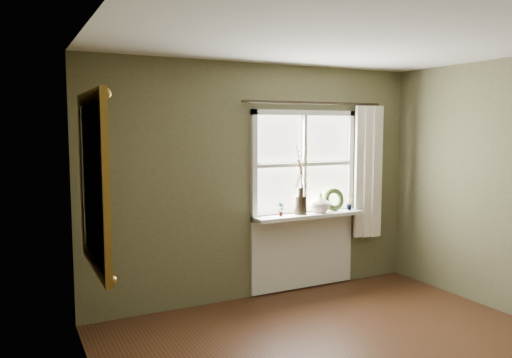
{
  "coord_description": "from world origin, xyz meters",
  "views": [
    {
      "loc": [
        -2.53,
        -2.65,
        1.9
      ],
      "look_at": [
        -0.41,
        1.55,
        1.42
      ],
      "focal_mm": 35.0,
      "sensor_mm": 36.0,
      "label": 1
    }
  ],
  "objects": [
    {
      "name": "ceiling",
      "position": [
        0.0,
        0.0,
        2.6
      ],
      "size": [
        4.5,
        4.5,
        0.0
      ],
      "primitive_type": "plane",
      "color": "silver",
      "rests_on": "ground"
    },
    {
      "name": "curtain",
      "position": [
        1.39,
        2.13,
        1.37
      ],
      "size": [
        0.36,
        0.12,
        1.59
      ],
      "primitive_type": "cube",
      "color": "white",
      "rests_on": "wall_back"
    },
    {
      "name": "wall_left",
      "position": [
        -2.05,
        0.0,
        1.3
      ],
      "size": [
        0.1,
        4.5,
        2.6
      ],
      "primitive_type": "cube",
      "color": "brown",
      "rests_on": "ground"
    },
    {
      "name": "gilt_mirror",
      "position": [
        -1.96,
        1.16,
        1.51
      ],
      "size": [
        0.1,
        1.11,
        1.32
      ],
      "color": "white",
      "rests_on": "wall_left"
    },
    {
      "name": "window_sill",
      "position": [
        0.55,
        2.12,
        0.9
      ],
      "size": [
        1.36,
        0.26,
        0.04
      ],
      "primitive_type": "cube",
      "color": "white",
      "rests_on": "wall_back"
    },
    {
      "name": "curtain_rod",
      "position": [
        0.65,
        2.17,
        2.18
      ],
      "size": [
        1.84,
        0.03,
        0.03
      ],
      "primitive_type": "cylinder",
      "rotation": [
        0.0,
        1.57,
        0.0
      ],
      "color": "black",
      "rests_on": "wall_back"
    },
    {
      "name": "cream_vase",
      "position": [
        0.71,
        2.12,
        1.03
      ],
      "size": [
        0.28,
        0.28,
        0.23
      ],
      "primitive_type": "imported",
      "rotation": [
        0.0,
        0.0,
        -0.36
      ],
      "color": "silver",
      "rests_on": "window_sill"
    },
    {
      "name": "potted_plant_left",
      "position": [
        0.18,
        2.12,
        1.0
      ],
      "size": [
        0.09,
        0.06,
        0.16
      ],
      "primitive_type": "imported",
      "rotation": [
        0.0,
        0.0,
        0.05
      ],
      "color": "#34451E",
      "rests_on": "window_sill"
    },
    {
      "name": "dark_jug",
      "position": [
        0.44,
        2.12,
        1.02
      ],
      "size": [
        0.17,
        0.17,
        0.21
      ],
      "primitive_type": "cylinder",
      "rotation": [
        0.0,
        0.0,
        0.23
      ],
      "color": "black",
      "rests_on": "window_sill"
    },
    {
      "name": "window_apron",
      "position": [
        0.55,
        2.23,
        0.46
      ],
      "size": [
        1.36,
        0.04,
        0.88
      ],
      "primitive_type": "cube",
      "color": "white",
      "rests_on": "ground"
    },
    {
      "name": "wall_back",
      "position": [
        0.0,
        2.3,
        1.3
      ],
      "size": [
        4.0,
        0.1,
        2.6
      ],
      "primitive_type": "cube",
      "color": "brown",
      "rests_on": "ground"
    },
    {
      "name": "window_frame",
      "position": [
        0.55,
        2.23,
        1.48
      ],
      "size": [
        1.36,
        0.06,
        1.24
      ],
      "color": "white",
      "rests_on": "wall_back"
    },
    {
      "name": "wreath",
      "position": [
        0.93,
        2.16,
        1.02
      ],
      "size": [
        0.28,
        0.13,
        0.28
      ],
      "primitive_type": "torus",
      "rotation": [
        1.36,
        0.0,
        -0.04
      ],
      "color": "#34451E",
      "rests_on": "window_sill"
    },
    {
      "name": "potted_plant_right",
      "position": [
        1.13,
        2.12,
        0.99
      ],
      "size": [
        0.1,
        0.09,
        0.15
      ],
      "primitive_type": "imported",
      "rotation": [
        0.0,
        0.0,
        0.43
      ],
      "color": "#34451E",
      "rests_on": "window_sill"
    }
  ]
}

